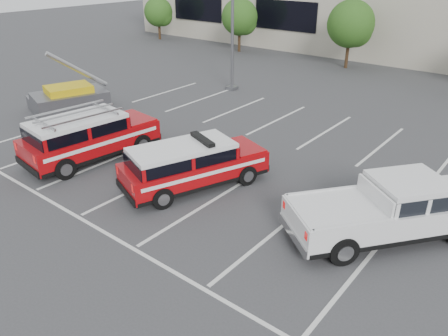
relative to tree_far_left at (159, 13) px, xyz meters
The scene contains 10 objects.
ground 33.36m from the tree_far_left, 41.51° to the right, with size 120.00×120.00×0.00m, color #39393B.
stall_markings 30.57m from the tree_far_left, 35.16° to the right, with size 23.00×15.00×0.01m, color silver.
tree_far_left is the anchor object (origin of this frame).
tree_left 10.00m from the tree_far_left, ahead, with size 3.07×3.07×4.42m.
tree_mid_left 20.01m from the tree_far_left, ahead, with size 3.37×3.37×4.85m.
light_pole_left 19.85m from the tree_far_left, 30.71° to the right, with size 0.90×0.60×10.24m.
fire_chief_suv 31.71m from the tree_far_left, 41.61° to the right, with size 3.58×5.49×1.82m.
white_pickup 36.13m from the tree_far_left, 33.00° to the right, with size 5.20×5.90×1.81m.
ladder_suv 28.89m from the tree_far_left, 49.36° to the right, with size 2.70×5.55×2.10m.
utility_rig 23.03m from the tree_far_left, 55.86° to the right, with size 4.19×4.15×3.31m.
Camera 1 is at (8.41, -9.15, 7.52)m, focal length 35.00 mm.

